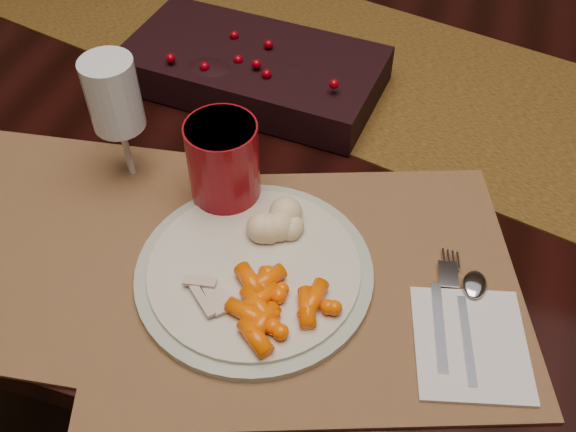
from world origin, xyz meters
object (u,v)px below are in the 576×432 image
(baby_carrots, at_px, (282,312))
(wine_glass, at_px, (120,123))
(mashed_potatoes, at_px, (276,216))
(red_cup, at_px, (224,165))
(dining_table, at_px, (346,278))
(placemat_main, at_px, (308,282))
(dinner_plate, at_px, (254,271))
(turkey_shreds, at_px, (207,292))
(centerpiece, at_px, (253,64))
(napkin, at_px, (470,343))

(baby_carrots, bearing_deg, wine_glass, 147.46)
(mashed_potatoes, distance_m, wine_glass, 0.23)
(red_cup, bearing_deg, dining_table, 55.99)
(red_cup, height_order, wine_glass, wine_glass)
(placemat_main, xyz_separation_m, wine_glass, (-0.27, 0.10, 0.09))
(red_cup, relative_size, wine_glass, 0.67)
(placemat_main, bearing_deg, dinner_plate, 170.17)
(dining_table, bearing_deg, dinner_plate, -101.35)
(turkey_shreds, bearing_deg, dining_table, 74.74)
(turkey_shreds, bearing_deg, mashed_potatoes, 70.10)
(baby_carrots, bearing_deg, placemat_main, 80.13)
(centerpiece, distance_m, dinner_plate, 0.37)
(placemat_main, xyz_separation_m, baby_carrots, (-0.01, -0.07, 0.03))
(placemat_main, distance_m, napkin, 0.19)
(mashed_potatoes, height_order, red_cup, red_cup)
(mashed_potatoes, relative_size, turkey_shreds, 1.15)
(napkin, bearing_deg, centerpiece, 121.67)
(placemat_main, distance_m, mashed_potatoes, 0.09)
(centerpiece, height_order, wine_glass, wine_glass)
(dinner_plate, bearing_deg, baby_carrots, -47.30)
(dining_table, height_order, placemat_main, placemat_main)
(red_cup, bearing_deg, mashed_potatoes, -26.75)
(dining_table, relative_size, baby_carrots, 15.36)
(red_cup, bearing_deg, centerpiece, 101.23)
(dining_table, height_order, turkey_shreds, turkey_shreds)
(dining_table, bearing_deg, placemat_main, -89.75)
(turkey_shreds, xyz_separation_m, red_cup, (-0.04, 0.16, 0.04))
(turkey_shreds, relative_size, wine_glass, 0.35)
(dinner_plate, height_order, mashed_potatoes, mashed_potatoes)
(placemat_main, xyz_separation_m, dinner_plate, (-0.06, -0.01, 0.01))
(centerpiece, relative_size, wine_glass, 2.12)
(placemat_main, bearing_deg, turkey_shreds, -166.55)
(napkin, xyz_separation_m, wine_glass, (-0.46, 0.13, 0.08))
(dining_table, bearing_deg, red_cup, -124.01)
(baby_carrots, relative_size, mashed_potatoes, 1.60)
(dinner_plate, relative_size, mashed_potatoes, 3.75)
(turkey_shreds, distance_m, napkin, 0.29)
(centerpiece, relative_size, turkey_shreds, 5.97)
(dinner_plate, relative_size, baby_carrots, 2.35)
(centerpiece, height_order, napkin, centerpiece)
(centerpiece, distance_m, baby_carrots, 0.44)
(dining_table, relative_size, red_cup, 14.97)
(placemat_main, distance_m, wine_glass, 0.31)
(dining_table, xyz_separation_m, wine_glass, (-0.27, -0.19, 0.46))
(napkin, distance_m, red_cup, 0.35)
(centerpiece, distance_m, red_cup, 0.25)
(centerpiece, bearing_deg, mashed_potatoes, -65.58)
(centerpiece, bearing_deg, baby_carrots, -66.73)
(placemat_main, bearing_deg, centerpiece, 99.90)
(dining_table, bearing_deg, wine_glass, -144.91)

